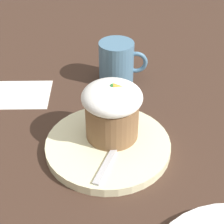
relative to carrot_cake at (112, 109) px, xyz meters
The scene contains 6 objects.
ground_plane 0.07m from the carrot_cake, 106.05° to the right, with size 4.00×4.00×0.00m, color #3D281E.
dessert_plate 0.06m from the carrot_cake, 106.05° to the right, with size 0.20×0.20×0.01m.
carrot_cake is the anchor object (origin of this frame).
spoon 0.06m from the carrot_cake, 81.58° to the right, with size 0.05×0.12×0.01m.
coffee_cup 0.20m from the carrot_cake, 89.34° to the left, with size 0.10×0.07×0.09m.
paper_napkin 0.24m from the carrot_cake, 144.79° to the left, with size 0.12×0.11×0.00m.
Camera 1 is at (0.03, -0.46, 0.41)m, focal length 60.00 mm.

